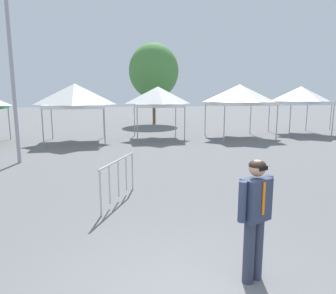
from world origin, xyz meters
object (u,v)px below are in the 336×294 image
at_px(canopy_tent_far_right, 240,95).
at_px(canopy_tent_center, 301,95).
at_px(canopy_tent_behind_center, 75,96).
at_px(canopy_tent_behind_left, 158,97).
at_px(tree_behind_tents_left, 154,71).
at_px(crowd_barrier_mid_lot, 118,172).
at_px(person_foreground, 255,212).
at_px(light_pole_near_lift, 8,23).

distance_m(canopy_tent_far_right, canopy_tent_center, 5.11).
bearing_deg(canopy_tent_behind_center, canopy_tent_behind_left, 7.92).
distance_m(canopy_tent_far_right, tree_behind_tents_left, 11.26).
bearing_deg(crowd_barrier_mid_lot, tree_behind_tents_left, 79.51).
distance_m(canopy_tent_center, person_foreground, 18.96).
relative_size(person_foreground, light_pole_near_lift, 0.19).
relative_size(tree_behind_tents_left, crowd_barrier_mid_lot, 3.80).
xyz_separation_m(canopy_tent_far_right, crowd_barrier_mid_lot, (-7.80, -10.53, -1.93)).
distance_m(canopy_tent_behind_left, person_foreground, 15.04).
bearing_deg(light_pole_near_lift, person_foreground, -58.10).
bearing_deg(crowd_barrier_mid_lot, person_foreground, -64.19).
distance_m(canopy_tent_far_right, light_pole_near_lift, 12.99).
height_order(canopy_tent_behind_left, canopy_tent_center, canopy_tent_center).
distance_m(canopy_tent_behind_center, light_pole_near_lift, 6.18).
relative_size(person_foreground, crowd_barrier_mid_lot, 0.92).
height_order(canopy_tent_behind_left, light_pole_near_lift, light_pole_near_lift).
xyz_separation_m(canopy_tent_behind_center, person_foreground, (3.89, -14.26, -1.58)).
bearing_deg(canopy_tent_far_right, crowd_barrier_mid_lot, -126.55).
height_order(person_foreground, light_pole_near_lift, light_pole_near_lift).
bearing_deg(person_foreground, canopy_tent_behind_left, 86.37).
distance_m(canopy_tent_behind_left, canopy_tent_center, 10.05).
bearing_deg(person_foreground, light_pole_near_lift, 121.90).
distance_m(person_foreground, tree_behind_tents_left, 24.94).
bearing_deg(light_pole_near_lift, canopy_tent_far_right, 24.67).
bearing_deg(crowd_barrier_mid_lot, light_pole_near_lift, 125.81).
xyz_separation_m(canopy_tent_center, light_pole_near_lift, (-16.55, -6.44, 2.62)).
relative_size(canopy_tent_far_right, tree_behind_tents_left, 0.48).
distance_m(canopy_tent_behind_center, tree_behind_tents_left, 12.11).
bearing_deg(canopy_tent_center, tree_behind_tents_left, 134.15).
bearing_deg(canopy_tent_center, crowd_barrier_mid_lot, -137.65).
xyz_separation_m(canopy_tent_behind_left, canopy_tent_far_right, (5.06, -0.69, 0.12)).
bearing_deg(tree_behind_tents_left, canopy_tent_center, -45.85).
bearing_deg(canopy_tent_far_right, light_pole_near_lift, -155.33).
bearing_deg(tree_behind_tents_left, canopy_tent_behind_center, -120.02).
bearing_deg(crowd_barrier_mid_lot, canopy_tent_far_right, 53.45).
height_order(canopy_tent_behind_left, person_foreground, canopy_tent_behind_left).
relative_size(canopy_tent_behind_center, canopy_tent_center, 1.01).
xyz_separation_m(canopy_tent_behind_center, tree_behind_tents_left, (5.95, 10.30, 2.24)).
height_order(canopy_tent_behind_left, tree_behind_tents_left, tree_behind_tents_left).
relative_size(canopy_tent_behind_center, canopy_tent_far_right, 0.95).
distance_m(canopy_tent_behind_center, person_foreground, 14.87).
height_order(tree_behind_tents_left, crowd_barrier_mid_lot, tree_behind_tents_left).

